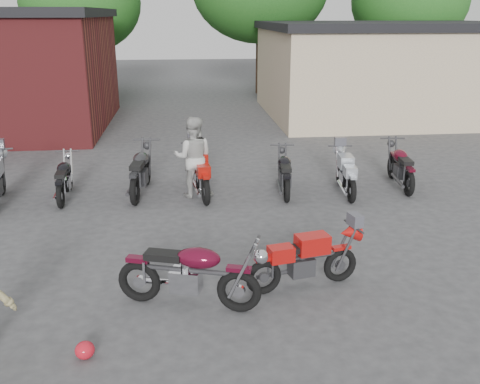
{
  "coord_description": "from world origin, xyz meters",
  "views": [
    {
      "loc": [
        -0.09,
        -6.88,
        4.08
      ],
      "look_at": [
        0.91,
        2.59,
        0.9
      ],
      "focal_mm": 40.0,
      "sensor_mm": 36.0,
      "label": 1
    }
  ],
  "objects_px": {
    "vintage_motorcycle": "(191,269)",
    "person_light": "(193,157)",
    "row_bike_3": "(141,169)",
    "row_bike_7": "(401,164)",
    "row_bike_4": "(200,170)",
    "row_bike_2": "(64,176)",
    "sportbike": "(306,257)",
    "helmet": "(85,350)",
    "row_bike_5": "(285,171)",
    "row_bike_6": "(346,171)"
  },
  "relations": [
    {
      "from": "row_bike_2",
      "to": "row_bike_3",
      "type": "distance_m",
      "value": 1.75
    },
    {
      "from": "vintage_motorcycle",
      "to": "row_bike_5",
      "type": "xyz_separation_m",
      "value": [
        2.32,
        5.06,
        -0.06
      ]
    },
    {
      "from": "sportbike",
      "to": "row_bike_4",
      "type": "distance_m",
      "value": 4.95
    },
    {
      "from": "helmet",
      "to": "row_bike_3",
      "type": "distance_m",
      "value": 6.46
    },
    {
      "from": "sportbike",
      "to": "row_bike_5",
      "type": "relative_size",
      "value": 0.95
    },
    {
      "from": "vintage_motorcycle",
      "to": "row_bike_6",
      "type": "xyz_separation_m",
      "value": [
        3.75,
        4.86,
        -0.06
      ]
    },
    {
      "from": "person_light",
      "to": "row_bike_2",
      "type": "distance_m",
      "value": 3.01
    },
    {
      "from": "row_bike_2",
      "to": "row_bike_5",
      "type": "relative_size",
      "value": 0.96
    },
    {
      "from": "vintage_motorcycle",
      "to": "row_bike_7",
      "type": "height_order",
      "value": "vintage_motorcycle"
    },
    {
      "from": "helmet",
      "to": "row_bike_5",
      "type": "distance_m",
      "value": 7.18
    },
    {
      "from": "vintage_motorcycle",
      "to": "person_light",
      "type": "relative_size",
      "value": 1.1
    },
    {
      "from": "row_bike_4",
      "to": "row_bike_5",
      "type": "xyz_separation_m",
      "value": [
        2.0,
        -0.07,
        -0.05
      ]
    },
    {
      "from": "helmet",
      "to": "row_bike_5",
      "type": "height_order",
      "value": "row_bike_5"
    },
    {
      "from": "row_bike_2",
      "to": "row_bike_4",
      "type": "bearing_deg",
      "value": -94.08
    },
    {
      "from": "row_bike_2",
      "to": "sportbike",
      "type": "bearing_deg",
      "value": -139.33
    },
    {
      "from": "row_bike_4",
      "to": "row_bike_2",
      "type": "bearing_deg",
      "value": 82.29
    },
    {
      "from": "row_bike_3",
      "to": "row_bike_7",
      "type": "bearing_deg",
      "value": -84.85
    },
    {
      "from": "helmet",
      "to": "vintage_motorcycle",
      "type": "bearing_deg",
      "value": 39.31
    },
    {
      "from": "row_bike_3",
      "to": "row_bike_7",
      "type": "relative_size",
      "value": 1.08
    },
    {
      "from": "vintage_motorcycle",
      "to": "sportbike",
      "type": "xyz_separation_m",
      "value": [
        1.77,
        0.4,
        -0.08
      ]
    },
    {
      "from": "row_bike_2",
      "to": "row_bike_7",
      "type": "height_order",
      "value": "row_bike_7"
    },
    {
      "from": "person_light",
      "to": "helmet",
      "type": "bearing_deg",
      "value": 83.1
    },
    {
      "from": "helmet",
      "to": "row_bike_3",
      "type": "height_order",
      "value": "row_bike_3"
    },
    {
      "from": "vintage_motorcycle",
      "to": "row_bike_7",
      "type": "bearing_deg",
      "value": 62.27
    },
    {
      "from": "vintage_motorcycle",
      "to": "row_bike_6",
      "type": "distance_m",
      "value": 6.14
    },
    {
      "from": "helmet",
      "to": "person_light",
      "type": "height_order",
      "value": "person_light"
    },
    {
      "from": "helmet",
      "to": "row_bike_7",
      "type": "distance_m",
      "value": 9.15
    },
    {
      "from": "vintage_motorcycle",
      "to": "sportbike",
      "type": "bearing_deg",
      "value": 30.19
    },
    {
      "from": "row_bike_7",
      "to": "vintage_motorcycle",
      "type": "bearing_deg",
      "value": 140.91
    },
    {
      "from": "row_bike_5",
      "to": "row_bike_6",
      "type": "bearing_deg",
      "value": -92.01
    },
    {
      "from": "row_bike_4",
      "to": "row_bike_3",
      "type": "bearing_deg",
      "value": 75.04
    },
    {
      "from": "row_bike_3",
      "to": "row_bike_4",
      "type": "distance_m",
      "value": 1.41
    },
    {
      "from": "row_bike_3",
      "to": "row_bike_4",
      "type": "xyz_separation_m",
      "value": [
        1.39,
        -0.2,
        -0.03
      ]
    },
    {
      "from": "sportbike",
      "to": "row_bike_3",
      "type": "bearing_deg",
      "value": 107.59
    },
    {
      "from": "row_bike_3",
      "to": "row_bike_6",
      "type": "bearing_deg",
      "value": -89.5
    },
    {
      "from": "person_light",
      "to": "vintage_motorcycle",
      "type": "bearing_deg",
      "value": 95.08
    },
    {
      "from": "row_bike_2",
      "to": "row_bike_5",
      "type": "bearing_deg",
      "value": -94.49
    },
    {
      "from": "row_bike_2",
      "to": "row_bike_7",
      "type": "bearing_deg",
      "value": -92.8
    },
    {
      "from": "row_bike_6",
      "to": "person_light",
      "type": "bearing_deg",
      "value": 92.75
    },
    {
      "from": "sportbike",
      "to": "row_bike_4",
      "type": "bearing_deg",
      "value": 94.68
    },
    {
      "from": "vintage_motorcycle",
      "to": "row_bike_3",
      "type": "bearing_deg",
      "value": 118.77
    },
    {
      "from": "helmet",
      "to": "row_bike_3",
      "type": "relative_size",
      "value": 0.11
    },
    {
      "from": "row_bike_3",
      "to": "row_bike_6",
      "type": "height_order",
      "value": "row_bike_3"
    },
    {
      "from": "row_bike_7",
      "to": "sportbike",
      "type": "bearing_deg",
      "value": 150.26
    },
    {
      "from": "sportbike",
      "to": "row_bike_2",
      "type": "height_order",
      "value": "row_bike_2"
    },
    {
      "from": "row_bike_2",
      "to": "row_bike_7",
      "type": "xyz_separation_m",
      "value": [
        8.06,
        0.05,
        0.05
      ]
    },
    {
      "from": "row_bike_2",
      "to": "row_bike_5",
      "type": "height_order",
      "value": "row_bike_5"
    },
    {
      "from": "helmet",
      "to": "row_bike_7",
      "type": "relative_size",
      "value": 0.12
    },
    {
      "from": "vintage_motorcycle",
      "to": "row_bike_4",
      "type": "distance_m",
      "value": 5.14
    },
    {
      "from": "sportbike",
      "to": "vintage_motorcycle",
      "type": "bearing_deg",
      "value": -179.62
    }
  ]
}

